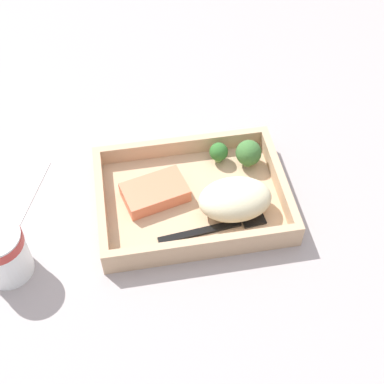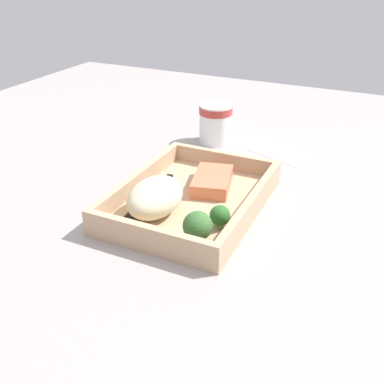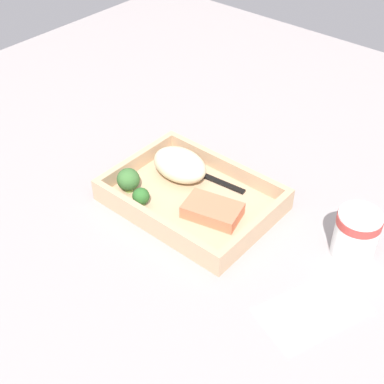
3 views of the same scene
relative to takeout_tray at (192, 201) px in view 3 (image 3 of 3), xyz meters
The scene contains 10 objects.
ground_plane 1.60cm from the takeout_tray, ahead, with size 160.00×160.00×2.00cm, color gray.
takeout_tray is the anchor object (origin of this frame).
tray_rim 2.10cm from the takeout_tray, ahead, with size 28.59×20.97×3.00cm.
salmon_fillet 5.91cm from the takeout_tray, 168.03° to the left, with size 9.54×5.92×2.32cm, color #DB714E.
mashed_potatoes 7.50cm from the takeout_tray, 30.19° to the right, with size 10.92×7.50×5.38cm, color beige.
broccoli_floret_1 11.89cm from the takeout_tray, 28.99° to the left, with size 4.12×4.12×4.56cm.
broccoli_floret_2 9.31cm from the takeout_tray, 51.70° to the left, with size 3.00×3.00×3.54cm.
fork 7.06cm from the takeout_tray, 63.25° to the right, with size 15.89×3.21×0.44cm.
paper_cup 28.54cm from the takeout_tray, 164.90° to the right, with size 6.98×6.98×8.27cm.
receipt_slip 29.29cm from the takeout_tray, 166.71° to the left, with size 8.93×15.38×0.24cm, color white.
Camera 3 is at (-46.46, 54.71, 62.38)cm, focal length 50.00 mm.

